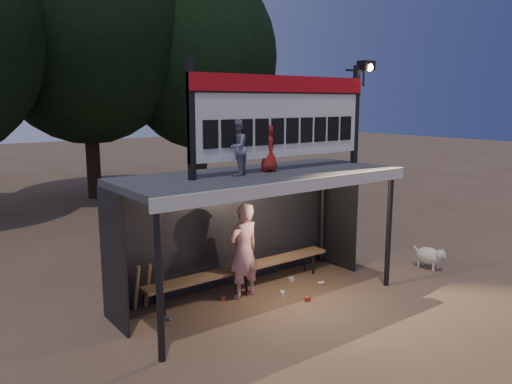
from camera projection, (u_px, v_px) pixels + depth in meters
ground at (260, 300)px, 9.01m from camera, size 80.00×80.00×0.00m
player at (244, 251)px, 9.00m from camera, size 0.67×0.48×1.74m
child_a at (236, 148)px, 8.18m from camera, size 0.57×0.56×0.93m
child_b at (268, 148)px, 8.66m from camera, size 0.42×0.27×0.84m
dugout_shelter at (252, 197)px, 8.88m from camera, size 5.10×2.08×2.32m
scoreboard_assembly at (286, 113)px, 8.74m from camera, size 4.10×0.27×1.99m
bench at (243, 269)px, 9.37m from camera, size 4.00×0.35×0.48m
tree_mid at (85, 26)px, 17.55m from camera, size 7.22×7.22×10.36m
tree_right at (199, 58)px, 19.30m from camera, size 6.08×6.08×8.72m
dog at (430, 256)px, 10.66m from camera, size 0.36×0.81×0.49m
bats at (148, 286)px, 8.52m from camera, size 0.48×0.33×0.84m
litter at (266, 294)px, 9.18m from camera, size 3.26×1.06×0.08m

